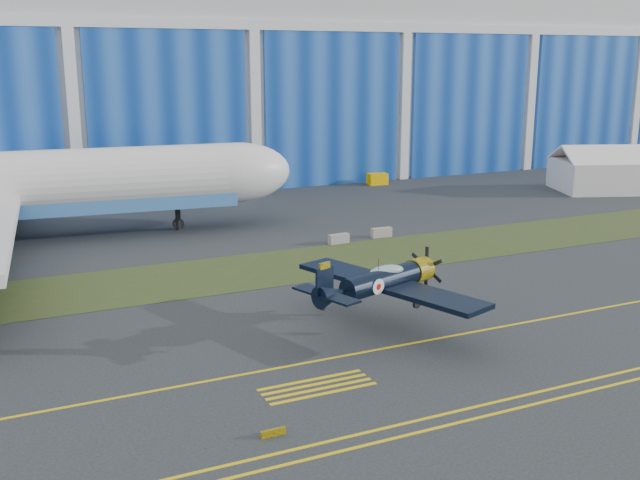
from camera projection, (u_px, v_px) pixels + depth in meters
name	position (u px, v px, depth m)	size (l,w,h in m)	color
ground	(498.00, 297.00, 53.45)	(260.00, 260.00, 0.00)	#2E3235
grass_median	(397.00, 252.00, 65.76)	(260.00, 10.00, 0.02)	#475128
hangar	(203.00, 69.00, 113.04)	(220.00, 45.70, 30.00)	silver
taxiway_centreline	(546.00, 319.00, 49.05)	(200.00, 0.20, 0.02)	yellow
hold_short_ladder	(317.00, 387.00, 38.89)	(6.00, 2.40, 0.02)	yellow
guard_board_left	(273.00, 433.00, 33.77)	(1.20, 0.15, 0.35)	yellow
warbird	(382.00, 281.00, 46.14)	(15.25, 16.78, 4.13)	black
tent	(608.00, 168.00, 95.78)	(15.26, 13.28, 5.94)	white
shipping_container	(223.00, 188.00, 90.25)	(6.20, 2.48, 2.69)	white
tug	(377.00, 179.00, 100.91)	(2.58, 1.61, 1.51)	#FFBD00
barrier_a	(339.00, 239.00, 68.80)	(2.00, 0.60, 0.90)	gray
barrier_b	(381.00, 233.00, 71.27)	(2.00, 0.60, 0.90)	#9E948D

